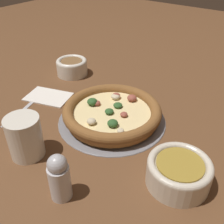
% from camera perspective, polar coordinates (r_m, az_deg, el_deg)
% --- Properties ---
extents(ground_plane, '(3.00, 3.00, 0.00)m').
position_cam_1_polar(ground_plane, '(0.76, -0.00, -1.80)').
color(ground_plane, brown).
extents(pizza_tray, '(0.31, 0.31, 0.01)m').
position_cam_1_polar(pizza_tray, '(0.76, -0.00, -1.56)').
color(pizza_tray, gray).
rests_on(pizza_tray, ground_plane).
extents(pizza, '(0.28, 0.28, 0.04)m').
position_cam_1_polar(pizza, '(0.74, -0.01, 0.01)').
color(pizza, '#A86B33').
rests_on(pizza, pizza_tray).
extents(bowl_near, '(0.14, 0.14, 0.06)m').
position_cam_1_polar(bowl_near, '(0.58, 14.33, -12.40)').
color(bowl_near, beige).
rests_on(bowl_near, ground_plane).
extents(bowl_far, '(0.11, 0.11, 0.06)m').
position_cam_1_polar(bowl_far, '(1.01, -8.72, 9.81)').
color(bowl_far, silver).
rests_on(bowl_far, ground_plane).
extents(drinking_cup, '(0.08, 0.08, 0.10)m').
position_cam_1_polar(drinking_cup, '(0.65, -18.42, -5.18)').
color(drinking_cup, silver).
rests_on(drinking_cup, ground_plane).
extents(napkin, '(0.16, 0.13, 0.01)m').
position_cam_1_polar(napkin, '(0.89, -13.72, 3.37)').
color(napkin, white).
rests_on(napkin, ground_plane).
extents(fork, '(0.08, 0.20, 0.00)m').
position_cam_1_polar(fork, '(0.84, -18.96, 0.24)').
color(fork, '#B7B7BC').
rests_on(fork, ground_plane).
extents(pepper_shaker, '(0.04, 0.04, 0.11)m').
position_cam_1_polar(pepper_shaker, '(0.54, -11.42, -13.73)').
color(pepper_shaker, silver).
rests_on(pepper_shaker, ground_plane).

